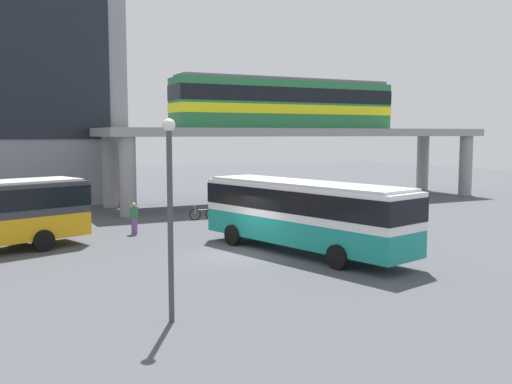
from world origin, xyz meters
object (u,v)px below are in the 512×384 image
train (286,103)px  bicycle_green (336,206)px  bicycle_red (302,210)px  pedestrian_walking_across (134,219)px  bicycle_black (379,204)px  bus_main (304,209)px  bicycle_silver (203,214)px  bicycle_blue (261,213)px

train → bicycle_green: bearing=-85.9°
bicycle_red → pedestrian_walking_across: pedestrian_walking_across is taller
bicycle_black → bicycle_green: same height
bus_main → bicycle_green: bearing=50.3°
bicycle_black → bicycle_silver: (-13.13, 0.72, 0.00)m
bicycle_blue → bicycle_green: same height
bicycle_black → pedestrian_walking_across: 18.51m
bus_main → bicycle_black: 16.86m
bicycle_blue → bicycle_silver: (-3.54, 1.08, 0.00)m
bicycle_black → bicycle_green: 3.45m
bicycle_blue → bicycle_black: bearing=2.1°
train → bicycle_silver: 13.27m
bicycle_red → pedestrian_walking_across: (-11.69, -2.22, 0.44)m
pedestrian_walking_across → bus_main: bearing=-56.2°
bicycle_red → bicycle_blue: bearing=179.9°
pedestrian_walking_across → bicycle_red: bearing=10.8°
bicycle_blue → bicycle_green: 6.20m
train → bicycle_red: train is taller
bicycle_red → pedestrian_walking_across: size_ratio=1.04×
train → bus_main: (-8.86, -17.66, -5.74)m
bicycle_silver → pedestrian_walking_across: (-5.19, -3.30, 0.44)m
bicycle_green → bicycle_red: bearing=-167.6°
bus_main → bicycle_blue: bus_main is taller
bicycle_green → pedestrian_walking_across: bearing=-168.9°
bicycle_blue → bicycle_silver: size_ratio=1.00×
bicycle_red → bicycle_black: same height
bus_main → bicycle_black: size_ratio=6.56×
train → bicycle_black: size_ratio=10.52×
train → bicycle_blue: size_ratio=10.17×
bicycle_blue → train: bearing=51.3°
bus_main → bicycle_green: 14.69m
bus_main → bicycle_red: bearing=59.9°
bicycle_black → pedestrian_walking_across: (-18.32, -2.58, 0.44)m
bus_main → bicycle_blue: 11.13m
bus_main → bicycle_red: size_ratio=6.39×
bus_main → pedestrian_walking_across: 10.08m
bicycle_blue → bicycle_black: size_ratio=1.03×
bicycle_red → bicycle_green: 3.28m
train → bicycle_green: size_ratio=10.19×
bicycle_black → pedestrian_walking_across: bearing=-172.0°
bicycle_silver → pedestrian_walking_across: bearing=-147.5°
bicycle_red → train: bearing=69.0°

